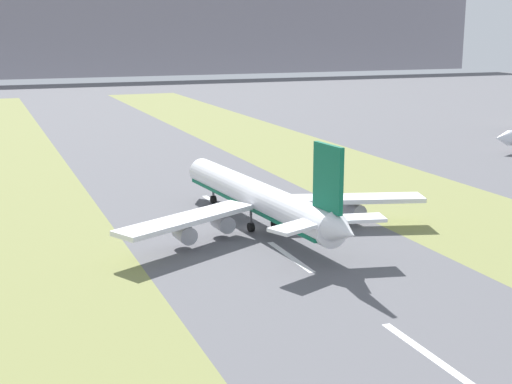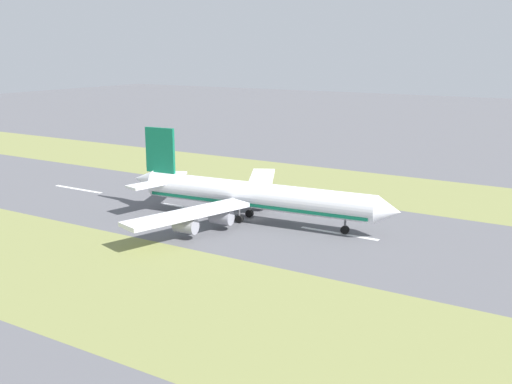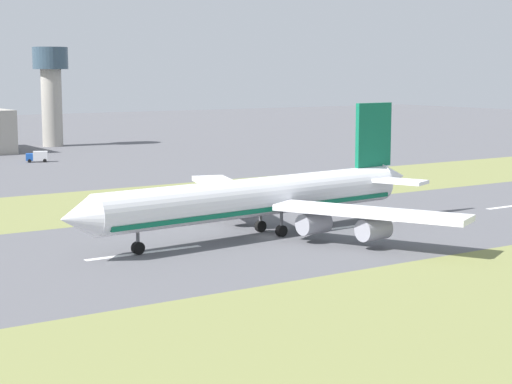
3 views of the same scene
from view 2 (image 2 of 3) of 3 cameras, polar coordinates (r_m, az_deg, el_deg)
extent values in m
plane|color=#56565B|center=(139.71, -0.09, -2.60)|extent=(800.00, 800.00, 0.00)
cube|color=olive|center=(178.44, 7.49, 0.85)|extent=(40.00, 600.00, 0.01)
cube|color=olive|center=(106.04, -13.04, -8.30)|extent=(40.00, 600.00, 0.01)
cube|color=silver|center=(176.70, -16.57, 0.27)|extent=(1.20, 18.00, 0.01)
cube|color=silver|center=(150.02, -6.22, -1.55)|extent=(1.20, 18.00, 0.01)
cube|color=silver|center=(130.35, 7.91, -3.93)|extent=(1.20, 18.00, 0.01)
cylinder|color=white|center=(136.20, 0.00, -0.33)|extent=(11.07, 56.31, 6.00)
cone|color=white|center=(126.16, 12.53, -1.78)|extent=(6.31, 5.51, 5.88)
cone|color=white|center=(151.92, -10.55, 1.21)|extent=(5.62, 6.44, 5.10)
cube|color=#0F6647|center=(136.60, 0.00, -1.00)|extent=(10.56, 54.06, 0.70)
cube|color=white|center=(154.80, 0.46, 1.02)|extent=(28.53, 18.60, 0.90)
cube|color=white|center=(125.13, -6.52, -2.10)|extent=(29.50, 14.12, 0.90)
cylinder|color=#93939E|center=(146.56, 0.15, -0.68)|extent=(3.62, 5.07, 3.20)
cylinder|color=#93939E|center=(155.91, 0.45, 0.19)|extent=(3.62, 5.07, 3.20)
cylinder|color=#93939E|center=(131.18, -3.31, -2.41)|extent=(3.62, 5.07, 3.20)
cylinder|color=#93939E|center=(125.56, -6.72, -3.21)|extent=(3.62, 5.07, 3.20)
cube|color=#0F6647|center=(147.58, -9.12, 3.95)|extent=(1.52, 8.04, 11.00)
cube|color=white|center=(153.41, -7.83, 1.51)|extent=(10.92, 7.99, 0.60)
cube|color=white|center=(144.65, -10.26, 0.68)|extent=(10.73, 6.50, 0.60)
cylinder|color=#59595E|center=(129.51, 8.49, -2.91)|extent=(0.50, 0.50, 3.20)
cylinder|color=black|center=(129.96, 8.46, -3.59)|extent=(1.06, 1.87, 1.80)
cylinder|color=#59595E|center=(140.67, -0.63, -1.43)|extent=(0.50, 0.50, 3.20)
cylinder|color=black|center=(141.09, -0.63, -2.06)|extent=(1.06, 1.87, 1.80)
cylinder|color=#59595E|center=(136.21, -1.62, -1.94)|extent=(0.50, 0.50, 3.20)
cylinder|color=black|center=(136.65, -1.61, -2.59)|extent=(1.06, 1.87, 1.80)
camera|label=1|loc=(254.64, -19.32, 12.68)|focal=50.00mm
camera|label=3|loc=(222.82, 32.57, 7.99)|focal=60.00mm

